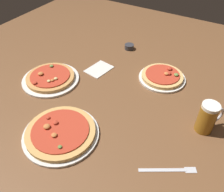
% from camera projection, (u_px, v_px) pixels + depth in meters
% --- Properties ---
extents(ground_plane, '(2.40, 2.40, 0.03)m').
position_uv_depth(ground_plane, '(112.00, 101.00, 1.21)').
color(ground_plane, brown).
extents(pizza_plate_near, '(0.33, 0.33, 0.05)m').
position_uv_depth(pizza_plate_near, '(61.00, 133.00, 1.01)').
color(pizza_plate_near, silver).
rests_on(pizza_plate_near, ground_plane).
extents(pizza_plate_far, '(0.26, 0.26, 0.05)m').
position_uv_depth(pizza_plate_far, '(162.00, 77.00, 1.32)').
color(pizza_plate_far, silver).
rests_on(pizza_plate_far, ground_plane).
extents(pizza_plate_side, '(0.31, 0.31, 0.05)m').
position_uv_depth(pizza_plate_side, '(51.00, 78.00, 1.31)').
color(pizza_plate_side, silver).
rests_on(pizza_plate_side, ground_plane).
extents(beer_mug_dark, '(0.10, 0.12, 0.15)m').
position_uv_depth(beer_mug_dark, '(208.00, 118.00, 1.00)').
color(beer_mug_dark, '#9E6619').
rests_on(beer_mug_dark, ground_plane).
extents(ramekin_sauce, '(0.06, 0.06, 0.03)m').
position_uv_depth(ramekin_sauce, '(129.00, 47.00, 1.57)').
color(ramekin_sauce, '#333338').
rests_on(ramekin_sauce, ground_plane).
extents(napkin_folded, '(0.14, 0.17, 0.01)m').
position_uv_depth(napkin_folded, '(99.00, 69.00, 1.39)').
color(napkin_folded, silver).
rests_on(napkin_folded, ground_plane).
extents(fork_left, '(0.20, 0.13, 0.01)m').
position_uv_depth(fork_left, '(169.00, 170.00, 0.89)').
color(fork_left, silver).
rests_on(fork_left, ground_plane).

